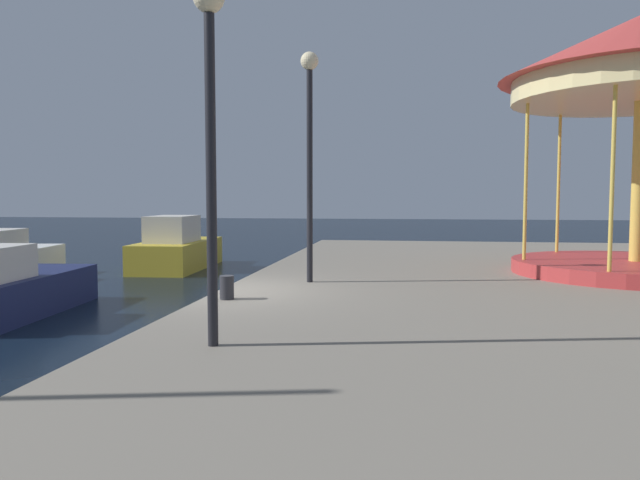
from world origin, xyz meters
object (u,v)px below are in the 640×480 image
object	(u,v)px
motorboat_yellow	(177,249)
motorboat_navy	(10,289)
lamp_post_near_edge	(210,98)
motorboat_white	(0,261)
bollard_south	(227,287)
lamp_post_mid_promenade	(310,127)

from	to	relation	value
motorboat_yellow	motorboat_navy	bearing A→B (deg)	-91.63
motorboat_yellow	lamp_post_near_edge	xyz separation A→B (m)	(5.84, -13.44, 2.93)
motorboat_yellow	motorboat_white	bearing A→B (deg)	-137.02
motorboat_yellow	lamp_post_near_edge	bearing A→B (deg)	-66.49
motorboat_white	motorboat_navy	bearing A→B (deg)	-51.69
lamp_post_near_edge	bollard_south	xyz separation A→B (m)	(-0.80, 3.09, -2.64)
motorboat_navy	lamp_post_near_edge	world-z (taller)	lamp_post_near_edge
motorboat_white	motorboat_yellow	bearing A→B (deg)	42.98
motorboat_navy	lamp_post_mid_promenade	xyz separation A→B (m)	(6.34, 0.49, 3.33)
motorboat_navy	motorboat_white	distance (m)	6.14
lamp_post_near_edge	lamp_post_mid_promenade	xyz separation A→B (m)	(0.25, 5.33, 0.28)
motorboat_yellow	lamp_post_mid_promenade	size ratio (longest dim) A/B	1.07
lamp_post_near_edge	bollard_south	bearing A→B (deg)	104.45
motorboat_navy	bollard_south	bearing A→B (deg)	-18.23
lamp_post_near_edge	motorboat_yellow	bearing A→B (deg)	113.51
lamp_post_near_edge	bollard_south	world-z (taller)	lamp_post_near_edge
motorboat_white	bollard_south	world-z (taller)	motorboat_white
motorboat_navy	lamp_post_near_edge	bearing A→B (deg)	-38.46
motorboat_yellow	lamp_post_mid_promenade	xyz separation A→B (m)	(6.10, -8.11, 3.21)
lamp_post_near_edge	motorboat_white	bearing A→B (deg)	135.70
motorboat_white	bollard_south	xyz separation A→B (m)	(9.10, -6.56, 0.39)
lamp_post_mid_promenade	bollard_south	bearing A→B (deg)	-115.19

